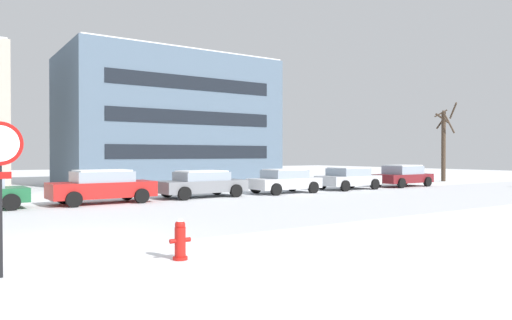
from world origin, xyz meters
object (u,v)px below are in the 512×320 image
(parked_car_maroon, at_px, (403,176))
(parked_car_red, at_px, (102,186))
(parked_car_white, at_px, (285,181))
(parked_car_gray, at_px, (202,183))
(fire_hydrant, at_px, (180,239))
(parked_car_silver, at_px, (348,178))
(stop_sign, at_px, (0,168))

(parked_car_maroon, bearing_deg, parked_car_red, 179.95)
(parked_car_red, distance_m, parked_car_white, 9.80)
(parked_car_gray, height_order, parked_car_white, same)
(fire_hydrant, height_order, parked_car_maroon, parked_car_maroon)
(fire_hydrant, bearing_deg, parked_car_red, 81.49)
(parked_car_silver, bearing_deg, parked_car_gray, 178.92)
(parked_car_white, bearing_deg, parked_car_red, 179.74)
(stop_sign, xyz_separation_m, parked_car_silver, (19.62, 11.48, -1.18))
(parked_car_red, height_order, parked_car_silver, parked_car_red)
(parked_car_red, distance_m, parked_car_gray, 4.91)
(fire_hydrant, distance_m, parked_car_maroon, 24.47)
(parked_car_gray, bearing_deg, parked_car_maroon, -1.03)
(parked_car_red, xyz_separation_m, parked_car_silver, (14.70, 0.06, -0.05))
(stop_sign, distance_m, parked_car_maroon, 27.07)
(stop_sign, distance_m, parked_car_silver, 22.76)
(fire_hydrant, xyz_separation_m, parked_car_silver, (16.49, 11.97, 0.28))
(parked_car_gray, relative_size, parked_car_white, 1.10)
(stop_sign, relative_size, parked_car_white, 0.67)
(stop_sign, relative_size, parked_car_gray, 0.61)
(parked_car_white, bearing_deg, parked_car_silver, 1.26)
(fire_hydrant, xyz_separation_m, parked_car_white, (11.58, 11.86, 0.27))
(stop_sign, distance_m, parked_car_red, 12.48)
(parked_car_gray, relative_size, parked_car_maroon, 1.04)
(stop_sign, xyz_separation_m, parked_car_red, (4.91, 11.42, -1.13))
(stop_sign, height_order, parked_car_white, stop_sign)
(parked_car_red, bearing_deg, stop_sign, -113.27)
(parked_car_red, bearing_deg, parked_car_gray, 2.90)
(parked_car_red, relative_size, parked_car_silver, 1.11)
(parked_car_gray, xyz_separation_m, parked_car_white, (4.90, -0.29, -0.00))
(parked_car_white, bearing_deg, parked_car_maroon, 0.17)
(parked_car_gray, distance_m, parked_car_silver, 9.80)
(fire_hydrant, xyz_separation_m, parked_car_gray, (6.68, 12.16, 0.27))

